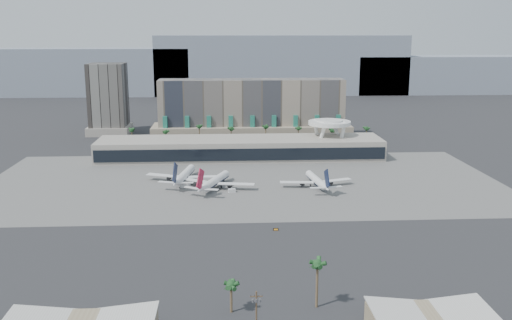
{
  "coord_description": "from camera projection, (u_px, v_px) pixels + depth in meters",
  "views": [
    {
      "loc": [
        -9.43,
        -226.37,
        75.06
      ],
      "look_at": [
        5.56,
        40.0,
        14.51
      ],
      "focal_mm": 40.0,
      "sensor_mm": 36.0,
      "label": 1
    }
  ],
  "objects": [
    {
      "name": "palm_row",
      "position": [
        249.0,
        131.0,
        376.78
      ],
      "size": [
        157.8,
        2.8,
        13.1
      ],
      "color": "brown",
      "rests_on": "ground"
    },
    {
      "name": "near_palm_b",
      "position": [
        317.0,
        269.0,
        156.16
      ],
      "size": [
        6.0,
        6.0,
        14.1
      ],
      "color": "brown",
      "rests_on": "ground"
    },
    {
      "name": "mountain_ridge",
      "position": [
        254.0,
        69.0,
        690.07
      ],
      "size": [
        680.0,
        60.0,
        70.0
      ],
      "color": "gray",
      "rests_on": "ground"
    },
    {
      "name": "hotel",
      "position": [
        252.0,
        115.0,
        404.19
      ],
      "size": [
        140.0,
        30.0,
        42.0
      ],
      "color": "gray",
      "rests_on": "ground"
    },
    {
      "name": "near_palm_a",
      "position": [
        231.0,
        290.0,
        154.33
      ],
      "size": [
        6.0,
        6.0,
        9.3
      ],
      "color": "brown",
      "rests_on": "ground"
    },
    {
      "name": "utility_pole",
      "position": [
        256.0,
        309.0,
        142.29
      ],
      "size": [
        3.2,
        0.85,
        12.0
      ],
      "color": "#4C3826",
      "rests_on": "ground"
    },
    {
      "name": "terminal",
      "position": [
        240.0,
        147.0,
        343.04
      ],
      "size": [
        170.0,
        32.5,
        14.5
      ],
      "color": "#ACA797",
      "rests_on": "ground"
    },
    {
      "name": "airliner_centre",
      "position": [
        215.0,
        181.0,
        277.31
      ],
      "size": [
        37.84,
        39.05,
        14.18
      ],
      "rotation": [
        0.0,
        0.0,
        -0.37
      ],
      "color": "white",
      "rests_on": "ground"
    },
    {
      "name": "office_tower",
      "position": [
        109.0,
        103.0,
        421.99
      ],
      "size": [
        30.0,
        30.0,
        52.0
      ],
      "color": "black",
      "rests_on": "ground"
    },
    {
      "name": "airliner_left",
      "position": [
        184.0,
        175.0,
        288.7
      ],
      "size": [
        40.18,
        41.71,
        14.5
      ],
      "rotation": [
        0.0,
        0.0,
        -0.18
      ],
      "color": "white",
      "rests_on": "ground"
    },
    {
      "name": "service_vehicle_a",
      "position": [
        185.0,
        185.0,
        279.9
      ],
      "size": [
        5.14,
        2.69,
        2.46
      ],
      "primitive_type": "cube",
      "rotation": [
        0.0,
        0.0,
        -0.05
      ],
      "color": "silver",
      "rests_on": "ground"
    },
    {
      "name": "airliner_right",
      "position": [
        317.0,
        180.0,
        279.89
      ],
      "size": [
        36.42,
        37.71,
        13.05
      ],
      "rotation": [
        0.0,
        0.0,
        0.13
      ],
      "color": "white",
      "rests_on": "ground"
    },
    {
      "name": "saucer_structure",
      "position": [
        329.0,
        125.0,
        349.41
      ],
      "size": [
        26.0,
        26.0,
        21.89
      ],
      "color": "white",
      "rests_on": "ground"
    },
    {
      "name": "ground",
      "position": [
        248.0,
        215.0,
        237.54
      ],
      "size": [
        900.0,
        900.0,
        0.0
      ],
      "primitive_type": "plane",
      "color": "#232326",
      "rests_on": "ground"
    },
    {
      "name": "taxiway_sign",
      "position": [
        276.0,
        229.0,
        219.25
      ],
      "size": [
        2.1,
        0.44,
        0.95
      ],
      "rotation": [
        0.0,
        0.0,
        -0.06
      ],
      "color": "black",
      "rests_on": "ground"
    },
    {
      "name": "service_vehicle_b",
      "position": [
        232.0,
        191.0,
        270.89
      ],
      "size": [
        3.76,
        2.6,
        1.77
      ],
      "primitive_type": "cube",
      "rotation": [
        0.0,
        0.0,
        0.2
      ],
      "color": "silver",
      "rests_on": "ground"
    },
    {
      "name": "apron_pad",
      "position": [
        243.0,
        181.0,
        291.09
      ],
      "size": [
        260.0,
        130.0,
        0.06
      ],
      "primitive_type": "cube",
      "color": "#5B5B59",
      "rests_on": "ground"
    }
  ]
}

